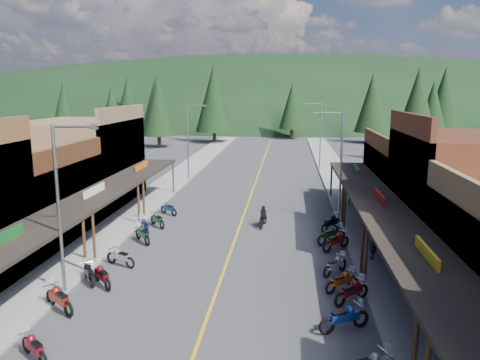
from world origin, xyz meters
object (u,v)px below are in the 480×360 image
(bike_west_9, at_px, (144,226))
(bike_west_7, at_px, (120,256))
(bike_west_8, at_px, (142,234))
(pine_2, at_px, (214,98))
(shop_east_3, at_px, (422,180))
(bike_west_10, at_px, (157,219))
(bike_east_9, at_px, (332,234))
(bike_east_10, at_px, (331,222))
(streetlight_1, at_px, (189,139))
(streetlight_0, at_px, (61,202))
(bike_west_3, at_px, (34,346))
(pine_1, at_px, (156,101))
(pine_4, at_px, (372,102))
(pedestrian_east_b, at_px, (350,195))
(pine_5, at_px, (444,97))
(bike_west_4, at_px, (59,298))
(streetlight_3, at_px, (319,133))
(bike_west_11, at_px, (169,208))
(bike_east_4, at_px, (344,316))
(shop_west_3, at_px, (82,162))
(bike_east_8, at_px, (336,240))
(pine_0, at_px, (64,105))
(pine_7, at_px, (128,100))
(pine_10, at_px, (158,106))
(shop_east_2, at_px, (470,195))
(streetlight_2, at_px, (339,161))
(pine_11, at_px, (417,108))
(bike_east_7, at_px, (335,264))
(bike_west_5, at_px, (102,275))
(pedestrian_east_a, at_px, (373,243))
(shop_west_2, at_px, (19,201))
(pine_8, at_px, (112,114))
(bike_east_6, at_px, (342,280))
(pine_3, at_px, (292,105))
(bike_east_5, at_px, (352,290))
(bike_west_6, at_px, (89,273))

(bike_west_9, bearing_deg, bike_west_7, -115.09)
(bike_west_8, bearing_deg, pine_2, 55.48)
(shop_east_3, xyz_separation_m, bike_west_10, (-19.50, -6.11, -1.96))
(bike_east_9, xyz_separation_m, bike_east_10, (0.19, 2.65, 0.01))
(streetlight_1, distance_m, bike_east_9, 23.57)
(streetlight_1, bearing_deg, bike_west_9, -87.40)
(streetlight_0, xyz_separation_m, bike_west_3, (1.37, -5.39, -3.92))
(pine_1, bearing_deg, streetlight_1, -70.45)
(pine_4, bearing_deg, bike_east_9, -101.74)
(pine_4, xyz_separation_m, pedestrian_east_b, (-9.51, -47.32, -6.30))
(pine_5, relative_size, bike_west_4, 6.16)
(streetlight_3, bearing_deg, bike_west_11, -120.56)
(streetlight_3, xyz_separation_m, pedestrian_east_b, (1.54, -17.32, -3.52))
(bike_west_8, height_order, bike_east_4, bike_east_4)
(bike_west_7, xyz_separation_m, bike_east_9, (11.82, 5.04, 0.07))
(pine_1, distance_m, bike_west_8, 70.99)
(shop_west_3, bearing_deg, shop_east_3, 0.00)
(streetlight_1, xyz_separation_m, bike_east_8, (13.21, -20.45, -3.83))
(shop_east_3, height_order, streetlight_0, streetlight_0)
(pine_0, height_order, pine_7, pine_7)
(pine_10, relative_size, bike_west_4, 5.11)
(shop_east_2, bearing_deg, streetlight_2, 137.32)
(pine_11, height_order, bike_east_10, pine_11)
(pine_1, xyz_separation_m, bike_east_7, (29.85, -72.26, -6.68))
(bike_west_5, relative_size, bike_west_8, 1.00)
(pine_7, height_order, bike_east_8, pine_7)
(bike_west_11, distance_m, pedestrian_east_a, 16.32)
(pine_1, height_order, pedestrian_east_a, pine_1)
(shop_west_2, bearing_deg, bike_west_9, 12.06)
(pine_5, height_order, pine_8, pine_5)
(bike_east_6, bearing_deg, pine_2, 157.56)
(bike_west_7, distance_m, bike_west_11, 10.73)
(pine_8, height_order, bike_east_4, pine_8)
(pine_8, distance_m, pine_10, 10.80)
(shop_west_3, bearing_deg, pine_3, 71.99)
(bike_east_5, bearing_deg, pine_3, 140.35)
(bike_east_10, bearing_deg, streetlight_2, 110.99)
(shop_east_2, height_order, pine_4, pine_4)
(bike_west_5, distance_m, bike_east_4, 11.76)
(streetlight_1, xyz_separation_m, bike_east_9, (13.06, -19.25, -3.82))
(shop_east_3, distance_m, pine_0, 74.00)
(shop_west_3, height_order, pine_10, pine_10)
(streetlight_3, relative_size, bike_west_5, 3.84)
(bike_west_6, height_order, bike_east_8, bike_east_8)
(shop_west_2, height_order, pine_11, pine_11)
(pine_2, xyz_separation_m, pine_10, (-8.00, -8.00, -1.21))
(bike_west_3, bearing_deg, bike_east_9, -1.67)
(pine_11, bearing_deg, streetlight_1, -149.30)
(shop_west_2, height_order, pine_4, pine_4)
(bike_west_5, height_order, bike_west_8, bike_west_8)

